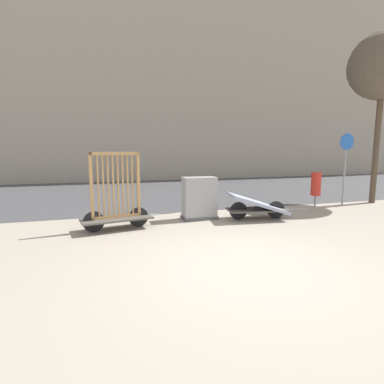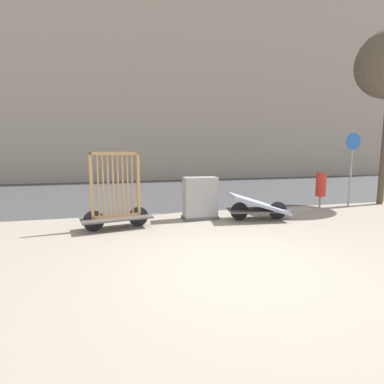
% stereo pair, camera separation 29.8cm
% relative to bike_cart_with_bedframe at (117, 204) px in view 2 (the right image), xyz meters
% --- Properties ---
extents(ground_plane, '(60.00, 60.00, 0.00)m').
position_rel_bike_cart_with_bedframe_xyz_m(ground_plane, '(1.87, -2.99, -0.61)').
color(ground_plane, gray).
extents(road_strip, '(56.00, 9.71, 0.01)m').
position_rel_bike_cart_with_bedframe_xyz_m(road_strip, '(1.87, 6.32, -0.61)').
color(road_strip, '#424244').
rests_on(road_strip, ground_plane).
extents(building_facade, '(48.00, 4.00, 14.05)m').
position_rel_bike_cart_with_bedframe_xyz_m(building_facade, '(1.87, 13.17, 6.41)').
color(building_facade, '#9E9384').
rests_on(building_facade, ground_plane).
extents(bike_cart_with_bedframe, '(2.37, 0.97, 1.84)m').
position_rel_bike_cart_with_bedframe_xyz_m(bike_cart_with_bedframe, '(0.00, 0.00, 0.00)').
color(bike_cart_with_bedframe, '#4C4742').
rests_on(bike_cart_with_bedframe, ground_plane).
extents(bike_cart_with_mattress, '(2.37, 1.13, 0.72)m').
position_rel_bike_cart_with_bedframe_xyz_m(bike_cart_with_mattress, '(3.75, -0.00, -0.23)').
color(bike_cart_with_mattress, '#4C4742').
rests_on(bike_cart_with_mattress, ground_plane).
extents(utility_cabinet, '(0.96, 0.53, 1.16)m').
position_rel_bike_cart_with_bedframe_xyz_m(utility_cabinet, '(2.22, 0.48, -0.07)').
color(utility_cabinet, '#4C4C4C').
rests_on(utility_cabinet, ground_plane).
extents(trash_bin, '(0.32, 0.32, 1.15)m').
position_rel_bike_cart_with_bedframe_xyz_m(trash_bin, '(6.54, 1.11, 0.14)').
color(trash_bin, gray).
rests_on(trash_bin, ground_plane).
extents(sign_post, '(0.56, 0.06, 2.49)m').
position_rel_bike_cart_with_bedframe_xyz_m(sign_post, '(7.67, 1.10, 1.01)').
color(sign_post, gray).
rests_on(sign_post, ground_plane).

